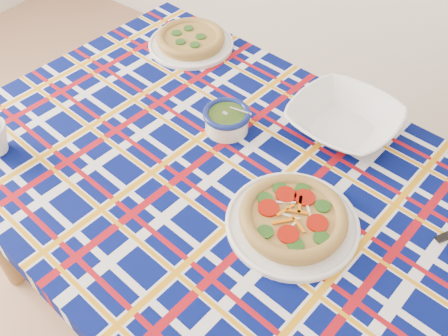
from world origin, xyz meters
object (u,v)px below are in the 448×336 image
Objects in this scene: pesto_bowl at (227,119)px; serving_bowl at (344,120)px; dining_table at (239,204)px; main_focaccia_plate at (293,217)px.

pesto_bowl reaches higher than serving_bowl.
dining_table is 5.18× the size of main_focaccia_plate.
pesto_bowl is 0.45× the size of serving_bowl.
serving_bowl is at bearing 77.21° from dining_table.
pesto_bowl reaches higher than main_focaccia_plate.
pesto_bowl is (-0.33, 0.18, 0.01)m from main_focaccia_plate.
main_focaccia_plate reaches higher than dining_table.
main_focaccia_plate is (0.18, -0.03, 0.11)m from dining_table.
main_focaccia_plate is 0.38m from serving_bowl.
dining_table is 12.61× the size of pesto_bowl.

